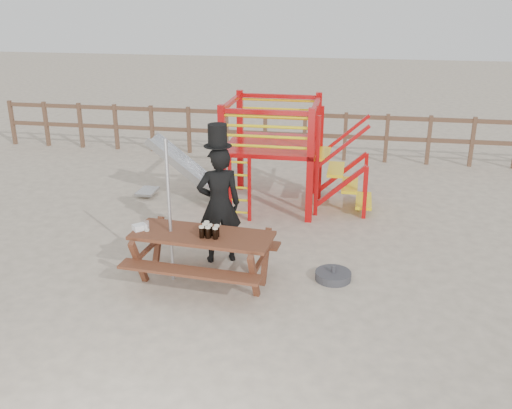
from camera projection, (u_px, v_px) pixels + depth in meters
name	position (u px, v px, depth m)	size (l,w,h in m)	color
ground	(219.00, 291.00, 8.07)	(60.00, 60.00, 0.00)	#C5B399
back_fence	(285.00, 129.00, 14.25)	(15.09, 0.09, 1.20)	brown
playground_fort	(268.00, 152.00, 10.97)	(4.71, 1.84, 2.10)	#BE0C0D
picnic_table	(203.00, 252.00, 8.12)	(2.09, 1.53, 0.77)	brown
man_with_hat	(219.00, 202.00, 8.65)	(0.79, 0.67, 2.17)	black
metal_pole	(170.00, 212.00, 8.01)	(0.05, 0.05, 2.12)	#B2B2B7
parasol_base	(333.00, 276.00, 8.36)	(0.53, 0.53, 0.22)	#37373C
paper_bag	(139.00, 227.00, 8.14)	(0.18, 0.14, 0.08)	white
stout_pints	(209.00, 231.00, 7.91)	(0.27, 0.27, 0.17)	black
empty_glasses	(147.00, 226.00, 8.09)	(0.07, 0.07, 0.15)	silver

